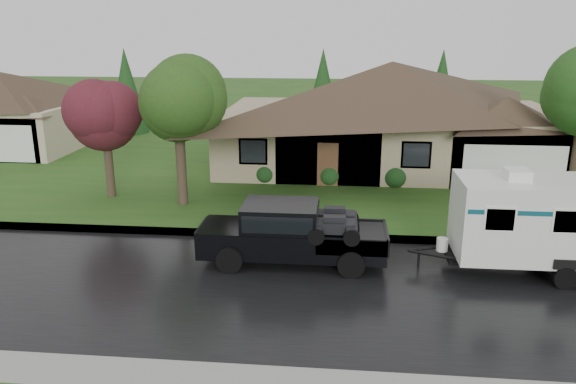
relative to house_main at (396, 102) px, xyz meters
The scene contains 11 objects.
ground 14.48m from the house_main, 99.41° to the right, with size 140.00×140.00×0.00m, color #245019.
road 16.40m from the house_main, 98.24° to the right, with size 140.00×8.00×0.01m, color black.
curb 12.32m from the house_main, 101.19° to the right, with size 140.00×0.50×0.15m, color gray.
lawn 4.36m from the house_main, 153.11° to the left, with size 140.00×26.00×0.15m, color #245019.
house_main is the anchor object (origin of this frame).
house_far 24.17m from the house_main, behind, with size 10.80×8.64×5.80m.
tree_left_green 12.79m from the house_main, 139.33° to the right, with size 3.78×3.78×6.25m.
tree_red 15.22m from the house_main, 150.20° to the right, with size 3.17×3.17×5.24m.
shrub_row 5.42m from the house_main, 93.69° to the right, with size 13.60×1.00×1.00m.
pickup_truck 14.77m from the house_main, 108.10° to the right, with size 6.05×2.30×2.02m.
travel_trailer 14.60m from the house_main, 72.78° to the right, with size 7.46×2.62×3.35m.
Camera 1 is at (-0.59, -17.17, 7.49)m, focal length 35.00 mm.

